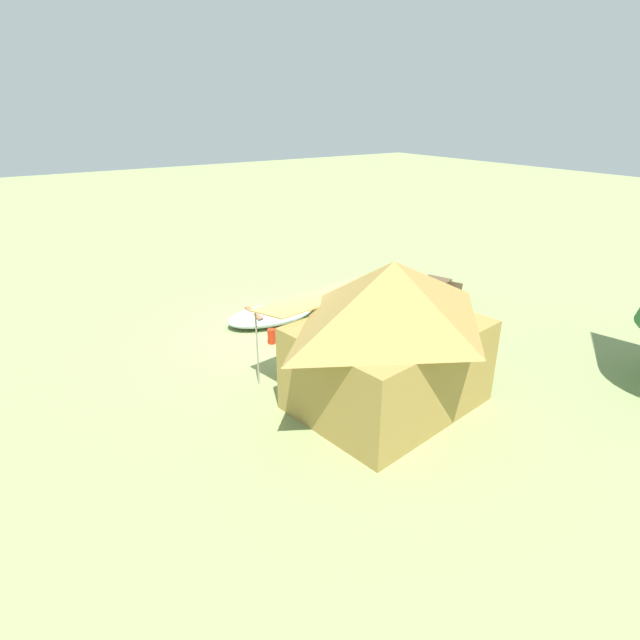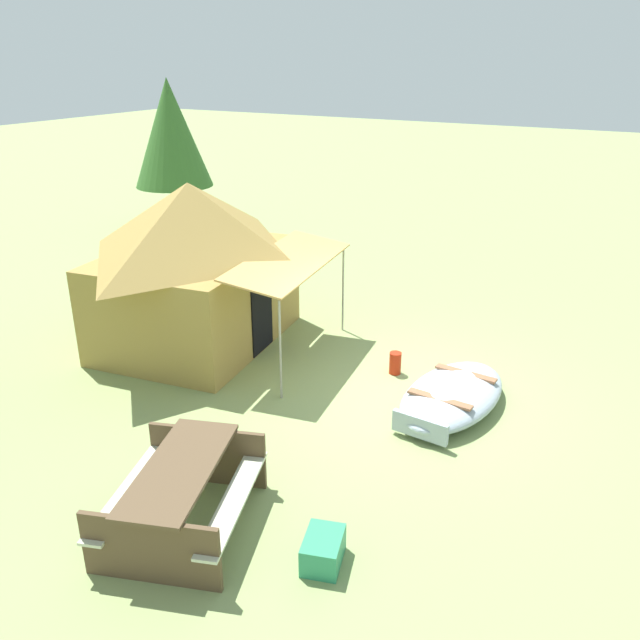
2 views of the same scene
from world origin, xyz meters
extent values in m
plane|color=#85985A|center=(0.00, 0.00, 0.00)|extent=(80.00, 80.00, 0.00)
ellipsoid|color=#A0AFBD|center=(0.03, -0.98, 0.20)|extent=(2.51, 1.46, 0.41)
ellipsoid|color=#383D42|center=(0.03, -0.98, 0.24)|extent=(2.30, 1.29, 0.15)
cube|color=#905C3D|center=(0.51, -1.02, 0.37)|extent=(0.22, 0.97, 0.04)
cube|color=#905C3D|center=(-0.45, -0.94, 0.37)|extent=(0.22, 0.97, 0.04)
cube|color=#A0AFBD|center=(-1.08, -0.89, 0.22)|extent=(0.15, 0.82, 0.31)
cube|color=olive|center=(0.12, 3.90, 0.85)|extent=(3.71, 3.04, 1.69)
pyramid|color=olive|center=(0.12, 3.90, 2.30)|extent=(4.00, 3.28, 1.22)
cube|color=black|center=(0.30, 2.60, 0.71)|extent=(0.76, 0.13, 1.36)
cube|color=tan|center=(0.38, 2.07, 1.74)|extent=(3.16, 1.50, 0.18)
cylinder|color=gray|center=(1.85, 1.80, 0.80)|extent=(0.04, 0.04, 1.61)
cylinder|color=gray|center=(-0.96, 1.41, 0.80)|extent=(0.04, 0.04, 1.61)
cube|color=brown|center=(-3.99, 0.80, 0.78)|extent=(2.03, 1.31, 0.04)
cube|color=beige|center=(-3.80, 0.23, 0.44)|extent=(1.87, 0.85, 0.04)
cube|color=beige|center=(-4.18, 1.36, 0.44)|extent=(1.87, 0.85, 0.04)
cube|color=brown|center=(-4.78, 0.53, 0.38)|extent=(0.52, 1.40, 0.76)
cube|color=brown|center=(-3.19, 1.07, 0.38)|extent=(0.52, 1.40, 0.76)
cube|color=#2D8C60|center=(-3.72, -0.84, 0.16)|extent=(0.63, 0.52, 0.32)
cylinder|color=red|center=(0.65, 0.21, 0.19)|extent=(0.26, 0.26, 0.37)
camera|label=1|loc=(6.05, 10.32, 5.43)|focal=28.56mm
camera|label=2|loc=(-8.41, -3.41, 4.97)|focal=36.63mm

